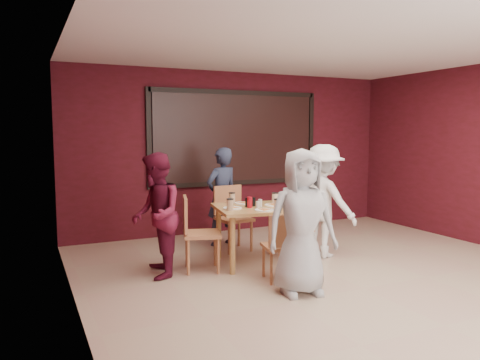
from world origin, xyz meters
name	(u,v)px	position (x,y,z in m)	size (l,w,h in m)	color
floor	(364,288)	(0.00, 0.00, 0.00)	(7.00, 7.00, 0.00)	tan
window_blinds	(237,138)	(0.00, 3.45, 1.65)	(3.00, 0.02, 1.50)	black
dining_table	(253,214)	(-0.68, 1.43, 0.68)	(1.13, 1.13, 0.92)	tan
chair_front	(282,243)	(-0.71, 0.60, 0.46)	(0.47, 0.47, 0.82)	#B97648
chair_back	(232,214)	(-0.63, 2.26, 0.54)	(0.50, 0.50, 0.95)	#B97648
chair_left	(196,229)	(-1.49, 1.45, 0.54)	(0.57, 0.57, 0.95)	#B97648
chair_right	(300,225)	(0.05, 1.44, 0.47)	(0.41, 0.41, 0.82)	#B97648
diner_front	(302,222)	(-0.73, 0.18, 0.79)	(0.78, 0.50, 1.59)	#A8A8A8
diner_back	(222,197)	(-0.66, 2.56, 0.76)	(0.55, 0.36, 1.52)	#29314A
diner_left	(156,215)	(-2.00, 1.42, 0.76)	(0.74, 0.58, 1.52)	maroon
diner_right	(323,201)	(0.38, 1.35, 0.79)	(1.02, 0.59, 1.59)	white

